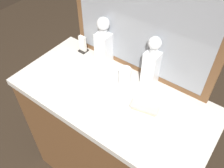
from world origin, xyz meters
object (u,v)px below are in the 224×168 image
porcelain_dish (95,83)px  napkin_holder (83,45)px  crystal_tumbler_center (125,77)px  crystal_decanter_right (151,66)px  crystal_decanter_center (104,45)px  silver_brush_rear (144,108)px

porcelain_dish → napkin_holder: (-0.24, 0.18, 0.04)m
crystal_tumbler_center → porcelain_dish: crystal_tumbler_center is taller
crystal_decanter_right → napkin_holder: bearing=-179.6°
crystal_decanter_center → porcelain_dish: 0.23m
crystal_decanter_center → porcelain_dish: (0.08, -0.19, -0.11)m
porcelain_dish → napkin_holder: size_ratio=0.71×
crystal_decanter_right → napkin_holder: 0.48m
crystal_decanter_center → porcelain_dish: crystal_decanter_center is taller
crystal_decanter_right → porcelain_dish: bearing=-142.0°
crystal_decanter_center → crystal_tumbler_center: crystal_decanter_center is taller
crystal_decanter_right → porcelain_dish: crystal_decanter_right is taller
crystal_decanter_right → crystal_decanter_center: bearing=179.8°
crystal_tumbler_center → porcelain_dish: 0.17m
crystal_decanter_right → crystal_decanter_center: size_ratio=1.02×
crystal_decanter_right → napkin_holder: crystal_decanter_right is taller
silver_brush_rear → porcelain_dish: size_ratio=1.91×
crystal_decanter_right → silver_brush_rear: size_ratio=2.01×
crystal_tumbler_center → napkin_holder: napkin_holder is taller
porcelain_dish → crystal_tumbler_center: bearing=38.0°
crystal_decanter_right → crystal_decanter_center: crystal_decanter_right is taller
crystal_decanter_right → crystal_decanter_center: (-0.31, 0.00, -0.00)m
crystal_decanter_center → porcelain_dish: size_ratio=3.76×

